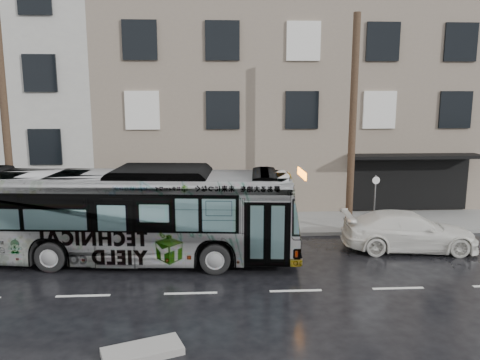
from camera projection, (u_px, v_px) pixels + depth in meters
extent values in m
plane|color=black|center=(194.00, 264.00, 16.56)|extent=(120.00, 120.00, 0.00)
cube|color=gray|center=(198.00, 225.00, 21.37)|extent=(90.00, 3.60, 0.15)
cube|color=gray|center=(283.00, 102.00, 28.35)|extent=(20.00, 12.00, 11.00)
cylinder|color=#473423|center=(353.00, 126.00, 19.35)|extent=(0.30, 0.30, 9.00)
cylinder|color=#473423|center=(6.00, 127.00, 18.55)|extent=(0.30, 0.30, 9.00)
cylinder|color=slate|center=(375.00, 203.00, 20.00)|extent=(0.06, 0.06, 2.40)
imported|color=#B2B2B2|center=(128.00, 214.00, 16.70)|extent=(12.42, 3.98, 3.40)
imported|color=silver|center=(409.00, 231.00, 18.02)|extent=(5.26, 2.57, 1.47)
cube|color=gray|center=(142.00, 351.00, 10.74)|extent=(1.97, 1.38, 0.18)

